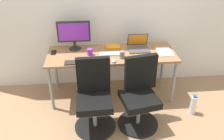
# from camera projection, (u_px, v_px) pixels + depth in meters

# --- Properties ---
(ground_plane) EXTENTS (5.28, 5.28, 0.00)m
(ground_plane) POSITION_uv_depth(u_px,v_px,m) (112.00, 94.00, 3.84)
(ground_plane) COLOR #9E7A56
(back_wall) EXTENTS (4.40, 0.04, 2.60)m
(back_wall) POSITION_uv_depth(u_px,v_px,m) (109.00, 6.00, 3.55)
(back_wall) COLOR white
(back_wall) RESTS_ON ground
(desk) EXTENTS (1.86, 0.67, 0.72)m
(desk) POSITION_uv_depth(u_px,v_px,m) (112.00, 57.00, 3.51)
(desk) COLOR #996B47
(desk) RESTS_ON ground
(office_chair_left) EXTENTS (0.54, 0.54, 0.94)m
(office_chair_left) POSITION_uv_depth(u_px,v_px,m) (94.00, 98.00, 3.03)
(office_chair_left) COLOR black
(office_chair_left) RESTS_ON ground
(office_chair_right) EXTENTS (0.54, 0.54, 0.94)m
(office_chair_right) POSITION_uv_depth(u_px,v_px,m) (139.00, 96.00, 3.08)
(office_chair_right) COLOR black
(office_chair_right) RESTS_ON ground
(water_bottle_on_floor) EXTENTS (0.09, 0.09, 0.31)m
(water_bottle_on_floor) POSITION_uv_depth(u_px,v_px,m) (193.00, 105.00, 3.36)
(water_bottle_on_floor) COLOR white
(water_bottle_on_floor) RESTS_ON ground
(desktop_monitor) EXTENTS (0.48, 0.18, 0.43)m
(desktop_monitor) POSITION_uv_depth(u_px,v_px,m) (74.00, 33.00, 3.48)
(desktop_monitor) COLOR #262626
(desktop_monitor) RESTS_ON desk
(open_laptop) EXTENTS (0.31, 0.28, 0.22)m
(open_laptop) POSITION_uv_depth(u_px,v_px,m) (138.00, 46.00, 3.58)
(open_laptop) COLOR #4C4C51
(open_laptop) RESTS_ON desk
(keyboard_by_monitor) EXTENTS (0.34, 0.12, 0.02)m
(keyboard_by_monitor) POSITION_uv_depth(u_px,v_px,m) (77.00, 62.00, 3.21)
(keyboard_by_monitor) COLOR #2D2D2D
(keyboard_by_monitor) RESTS_ON desk
(keyboard_by_laptop) EXTENTS (0.34, 0.12, 0.02)m
(keyboard_by_laptop) POSITION_uv_depth(u_px,v_px,m) (111.00, 54.00, 3.44)
(keyboard_by_laptop) COLOR #B7B7B7
(keyboard_by_laptop) RESTS_ON desk
(mouse_by_monitor) EXTENTS (0.06, 0.10, 0.03)m
(mouse_by_monitor) POSITION_uv_depth(u_px,v_px,m) (145.00, 59.00, 3.27)
(mouse_by_monitor) COLOR silver
(mouse_by_monitor) RESTS_ON desk
(mouse_by_laptop) EXTENTS (0.06, 0.10, 0.03)m
(mouse_by_laptop) POSITION_uv_depth(u_px,v_px,m) (114.00, 61.00, 3.24)
(mouse_by_laptop) COLOR #B7B7B7
(mouse_by_laptop) RESTS_ON desk
(coffee_mug) EXTENTS (0.08, 0.08, 0.09)m
(coffee_mug) POSITION_uv_depth(u_px,v_px,m) (90.00, 52.00, 3.41)
(coffee_mug) COLOR purple
(coffee_mug) RESTS_ON desk
(pen_cup) EXTENTS (0.07, 0.07, 0.10)m
(pen_cup) POSITION_uv_depth(u_px,v_px,m) (122.00, 55.00, 3.31)
(pen_cup) COLOR slate
(pen_cup) RESTS_ON desk
(phone_near_monitor) EXTENTS (0.07, 0.14, 0.01)m
(phone_near_monitor) POSITION_uv_depth(u_px,v_px,m) (54.00, 52.00, 3.49)
(phone_near_monitor) COLOR black
(phone_near_monitor) RESTS_ON desk
(notebook) EXTENTS (0.21, 0.15, 0.03)m
(notebook) POSITION_uv_depth(u_px,v_px,m) (113.00, 47.00, 3.64)
(notebook) COLOR orange
(notebook) RESTS_ON desk
(paper_pile) EXTENTS (0.21, 0.30, 0.01)m
(paper_pile) POSITION_uv_depth(u_px,v_px,m) (164.00, 52.00, 3.51)
(paper_pile) COLOR white
(paper_pile) RESTS_ON desk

